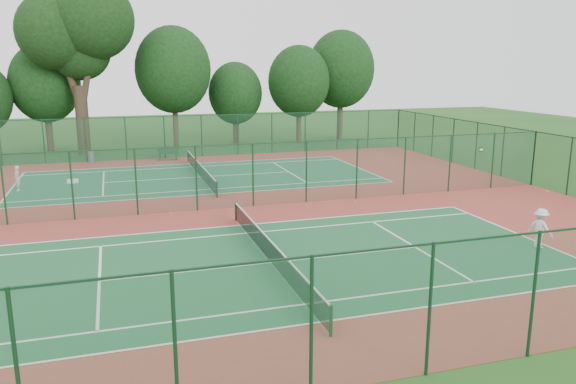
% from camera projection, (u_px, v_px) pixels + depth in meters
% --- Properties ---
extents(ground, '(120.00, 120.00, 0.00)m').
position_uv_depth(ground, '(226.00, 208.00, 30.41)').
color(ground, '#214F18').
rests_on(ground, ground).
extents(red_pad, '(40.00, 36.00, 0.01)m').
position_uv_depth(red_pad, '(226.00, 208.00, 30.41)').
color(red_pad, maroon).
rests_on(red_pad, ground).
extents(court_near, '(23.77, 10.97, 0.01)m').
position_uv_depth(court_near, '(271.00, 263.00, 22.03)').
color(court_near, '#1B5830').
rests_on(court_near, red_pad).
extents(court_far, '(23.77, 10.97, 0.01)m').
position_uv_depth(court_far, '(200.00, 177.00, 38.78)').
color(court_far, '#1D5D36').
rests_on(court_far, red_pad).
extents(fence_north, '(40.00, 0.09, 3.50)m').
position_uv_depth(fence_north, '(183.00, 136.00, 46.76)').
color(fence_north, '#17472C').
rests_on(fence_north, ground).
extents(fence_south, '(40.00, 0.09, 3.50)m').
position_uv_depth(fence_south, '(373.00, 318.00, 13.27)').
color(fence_south, '#1A4E2C').
rests_on(fence_south, ground).
extents(fence_east, '(0.09, 36.00, 3.50)m').
position_uv_depth(fence_east, '(534.00, 158.00, 35.84)').
color(fence_east, '#184926').
rests_on(fence_east, ground).
extents(fence_divider, '(40.00, 0.09, 3.50)m').
position_uv_depth(fence_divider, '(225.00, 176.00, 30.01)').
color(fence_divider, '#16442E').
rests_on(fence_divider, ground).
extents(tennis_net_near, '(0.10, 12.90, 0.97)m').
position_uv_depth(tennis_net_near, '(270.00, 250.00, 21.91)').
color(tennis_net_near, '#14381E').
rests_on(tennis_net_near, ground).
extents(tennis_net_far, '(0.10, 12.90, 0.97)m').
position_uv_depth(tennis_net_far, '(200.00, 169.00, 38.66)').
color(tennis_net_far, '#13361D').
rests_on(tennis_net_far, ground).
extents(player_near, '(0.97, 1.25, 1.70)m').
position_uv_depth(player_near, '(540.00, 228.00, 23.66)').
color(player_near, silver).
rests_on(player_near, court_near).
extents(player_far, '(0.50, 0.64, 1.54)m').
position_uv_depth(player_far, '(17.00, 178.00, 34.40)').
color(player_far, silver).
rests_on(player_far, court_far).
extents(trash_bin, '(0.51, 0.51, 0.91)m').
position_uv_depth(trash_bin, '(91.00, 157.00, 44.15)').
color(trash_bin, slate).
rests_on(trash_bin, red_pad).
extents(bench, '(1.70, 0.52, 1.04)m').
position_uv_depth(bench, '(168.00, 154.00, 45.52)').
color(bench, '#11321D').
rests_on(bench, red_pad).
extents(kit_bag, '(0.73, 0.39, 0.26)m').
position_uv_depth(kit_bag, '(73.00, 181.00, 36.77)').
color(kit_bag, white).
rests_on(kit_bag, red_pad).
extents(stray_ball_a, '(0.08, 0.08, 0.08)m').
position_uv_depth(stray_ball_a, '(355.00, 201.00, 31.82)').
color(stray_ball_a, gold).
rests_on(stray_ball_a, red_pad).
extents(stray_ball_b, '(0.08, 0.08, 0.08)m').
position_uv_depth(stray_ball_b, '(307.00, 205.00, 30.82)').
color(stray_ball_b, gold).
rests_on(stray_ball_b, red_pad).
extents(stray_ball_c, '(0.07, 0.07, 0.07)m').
position_uv_depth(stray_ball_c, '(171.00, 213.00, 29.18)').
color(stray_ball_c, yellow).
rests_on(stray_ball_c, red_pad).
extents(big_tree, '(9.50, 6.95, 14.59)m').
position_uv_depth(big_tree, '(77.00, 31.00, 46.20)').
color(big_tree, '#33261B').
rests_on(big_tree, ground).
extents(evergreen_row, '(39.00, 5.00, 12.00)m').
position_uv_depth(evergreen_row, '(181.00, 147.00, 53.12)').
color(evergreen_row, black).
rests_on(evergreen_row, ground).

